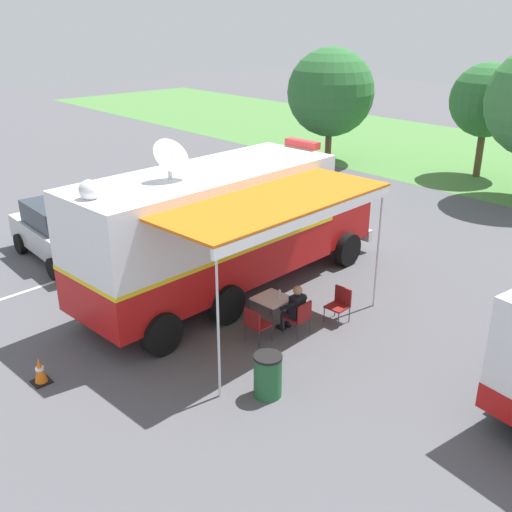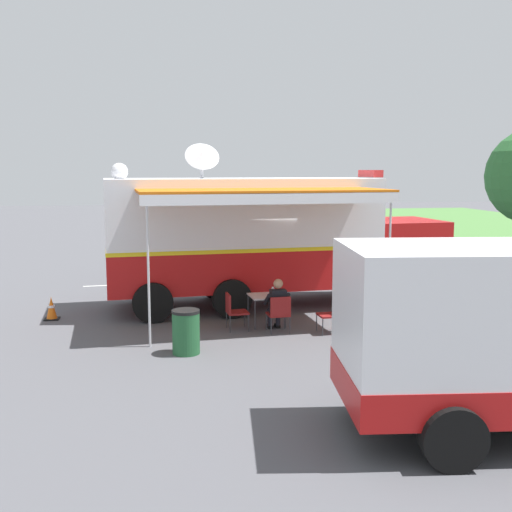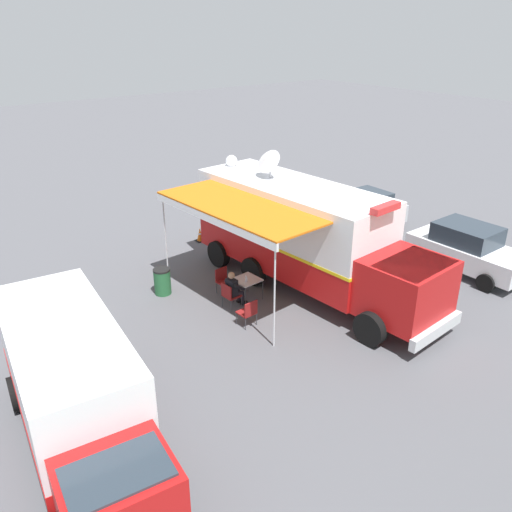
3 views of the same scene
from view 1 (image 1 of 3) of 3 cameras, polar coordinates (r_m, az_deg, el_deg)
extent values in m
plane|color=#515156|center=(15.85, -4.50, -4.19)|extent=(100.00, 100.00, 0.00)
cube|color=silver|center=(17.88, -17.93, -2.05)|extent=(0.45, 4.80, 0.01)
cube|color=#B71414|center=(15.37, -4.63, -0.36)|extent=(3.00, 7.36, 1.10)
cube|color=white|center=(14.88, -4.80, 4.62)|extent=(3.00, 7.36, 1.70)
cube|color=yellow|center=(15.16, -4.69, 1.56)|extent=(3.02, 7.38, 0.10)
cube|color=#B71414|center=(18.46, 6.19, 4.53)|extent=(2.44, 2.26, 1.70)
cube|color=#28333D|center=(18.47, 6.63, 6.14)|extent=(2.25, 1.62, 0.70)
cube|color=silver|center=(19.61, 8.12, 2.74)|extent=(2.38, 0.37, 0.36)
cylinder|color=black|center=(19.37, 2.80, 2.54)|extent=(0.37, 1.02, 1.00)
cylinder|color=black|center=(17.94, 8.80, 0.63)|extent=(0.37, 1.02, 1.00)
cylinder|color=black|center=(16.21, -8.93, -1.82)|extent=(0.37, 1.02, 1.00)
cylinder|color=black|center=(14.47, -2.84, -4.66)|extent=(0.37, 1.02, 1.00)
cylinder|color=black|center=(15.23, -14.83, -3.99)|extent=(0.37, 1.02, 1.00)
cylinder|color=black|center=(13.36, -9.06, -7.39)|extent=(0.37, 1.02, 1.00)
cube|color=white|center=(14.63, -4.91, 7.98)|extent=(3.00, 7.36, 0.10)
cube|color=red|center=(17.19, 4.50, 10.74)|extent=(1.12, 0.36, 0.20)
cylinder|color=silver|center=(13.90, -8.31, 8.22)|extent=(0.10, 0.10, 0.45)
cone|color=silver|center=(13.69, -8.01, 9.77)|extent=(0.78, 0.95, 0.81)
sphere|color=white|center=(12.77, -15.81, 6.13)|extent=(0.44, 0.44, 0.44)
cube|color=orange|center=(13.07, 1.99, 5.37)|extent=(2.60, 5.90, 0.06)
cube|color=white|center=(12.47, 5.61, 3.75)|extent=(0.48, 5.75, 0.24)
cylinder|color=silver|center=(15.12, 11.70, 0.79)|extent=(0.05, 0.05, 3.25)
cylinder|color=silver|center=(11.27, -3.68, -6.59)|extent=(0.05, 0.05, 3.25)
cube|color=silver|center=(14.25, 1.57, -4.13)|extent=(0.85, 0.85, 0.03)
cylinder|color=#333338|center=(14.88, 1.47, -4.48)|extent=(0.03, 0.03, 0.70)
cylinder|color=#333338|center=(14.44, 3.64, -5.40)|extent=(0.03, 0.03, 0.70)
cylinder|color=#333338|center=(14.40, -0.53, -5.45)|extent=(0.03, 0.03, 0.70)
cylinder|color=#333338|center=(13.95, 1.65, -6.43)|extent=(0.03, 0.03, 0.70)
cylinder|color=silver|center=(14.20, 2.29, -3.71)|extent=(0.07, 0.07, 0.20)
cylinder|color=white|center=(14.15, 2.29, -3.30)|extent=(0.04, 0.04, 0.02)
cube|color=maroon|center=(14.03, 3.97, -5.97)|extent=(0.51, 0.51, 0.04)
cube|color=maroon|center=(13.80, 4.69, -5.42)|extent=(0.07, 0.48, 0.44)
cylinder|color=#333338|center=(14.11, 2.68, -6.74)|extent=(0.02, 0.02, 0.42)
cylinder|color=#333338|center=(14.41, 3.84, -6.11)|extent=(0.02, 0.02, 0.42)
cylinder|color=#333338|center=(13.87, 4.05, -7.34)|extent=(0.02, 0.02, 0.42)
cylinder|color=#333338|center=(14.17, 5.21, -6.69)|extent=(0.02, 0.02, 0.42)
cube|color=maroon|center=(13.71, 0.27, -6.65)|extent=(0.51, 0.51, 0.04)
cube|color=maroon|center=(13.46, -0.38, -6.12)|extent=(0.48, 0.07, 0.44)
cylinder|color=#333338|center=(14.08, 0.24, -6.78)|extent=(0.02, 0.02, 0.42)
cylinder|color=#333338|center=(13.82, 1.57, -7.39)|extent=(0.02, 0.02, 0.42)
cylinder|color=#333338|center=(13.81, -1.04, -7.42)|extent=(0.02, 0.02, 0.42)
cylinder|color=#333338|center=(13.54, 0.30, -8.06)|extent=(0.02, 0.02, 0.42)
cube|color=maroon|center=(14.64, 7.84, -4.88)|extent=(0.51, 0.51, 0.04)
cube|color=maroon|center=(14.69, 8.40, -3.79)|extent=(0.48, 0.07, 0.44)
cylinder|color=#333338|center=(14.46, 7.96, -6.18)|extent=(0.02, 0.02, 0.42)
cylinder|color=#333338|center=(14.69, 6.59, -5.62)|extent=(0.02, 0.02, 0.42)
cylinder|color=#333338|center=(14.78, 8.99, -5.58)|extent=(0.02, 0.02, 0.42)
cylinder|color=#333338|center=(15.01, 7.64, -5.04)|extent=(0.02, 0.02, 0.42)
cube|color=black|center=(13.89, 4.00, -4.88)|extent=(0.26, 0.38, 0.56)
sphere|color=#A37556|center=(13.71, 4.05, -3.32)|extent=(0.22, 0.22, 0.22)
cylinder|color=black|center=(13.79, 3.01, -4.89)|extent=(0.43, 0.12, 0.34)
cylinder|color=black|center=(14.10, 4.24, -4.27)|extent=(0.43, 0.12, 0.34)
cylinder|color=black|center=(14.06, 3.14, -5.80)|extent=(0.39, 0.16, 0.13)
cylinder|color=black|center=(14.27, 2.58, -6.38)|extent=(0.11, 0.11, 0.42)
cube|color=black|center=(14.39, 2.38, -6.91)|extent=(0.25, 0.12, 0.07)
cylinder|color=black|center=(14.19, 3.68, -5.52)|extent=(0.39, 0.16, 0.13)
cylinder|color=black|center=(14.41, 3.11, -6.10)|extent=(0.11, 0.11, 0.42)
cube|color=black|center=(14.52, 2.91, -6.63)|extent=(0.25, 0.12, 0.07)
cylinder|color=#235B33|center=(11.91, 1.14, -11.57)|extent=(0.56, 0.56, 0.85)
cylinder|color=black|center=(11.66, 1.16, -9.71)|extent=(0.57, 0.57, 0.06)
cube|color=black|center=(13.25, -19.97, -11.33)|extent=(0.36, 0.36, 0.03)
cone|color=orange|center=(13.10, -20.14, -10.27)|extent=(0.26, 0.26, 0.55)
cylinder|color=white|center=(13.09, -20.16, -10.16)|extent=(0.17, 0.17, 0.06)
cylinder|color=black|center=(12.62, 23.50, -11.54)|extent=(0.35, 0.86, 0.84)
cube|color=#B2B5BA|center=(19.12, -18.09, 1.78)|extent=(4.25, 1.92, 0.76)
cube|color=#28333D|center=(19.03, -18.53, 3.93)|extent=(2.15, 1.66, 0.68)
cylinder|color=black|center=(18.47, -13.80, 0.27)|extent=(0.65, 0.24, 0.64)
cylinder|color=black|center=(17.82, -18.92, -1.15)|extent=(0.65, 0.24, 0.64)
cylinder|color=black|center=(20.70, -17.14, 2.33)|extent=(0.65, 0.24, 0.64)
cylinder|color=black|center=(20.13, -21.77, 1.13)|extent=(0.65, 0.24, 0.64)
cube|color=silver|center=(21.66, -6.33, 5.15)|extent=(1.85, 4.22, 0.76)
cube|color=#28333D|center=(21.38, -6.73, 6.91)|extent=(1.62, 2.12, 0.68)
cylinder|color=black|center=(23.21, -5.05, 5.40)|extent=(0.23, 0.64, 0.64)
cylinder|color=black|center=(21.88, -2.13, 4.41)|extent=(0.23, 0.64, 0.64)
cylinder|color=black|center=(21.80, -10.45, 3.97)|extent=(0.23, 0.64, 0.64)
cylinder|color=black|center=(20.37, -7.69, 2.83)|extent=(0.23, 0.64, 0.64)
cylinder|color=brown|center=(30.87, 6.99, 10.84)|extent=(0.32, 0.32, 1.94)
sphere|color=#2D6B33|center=(30.48, 7.22, 15.40)|extent=(4.30, 4.30, 4.30)
cylinder|color=brown|center=(29.45, 20.76, 9.41)|extent=(0.32, 0.32, 2.34)
sphere|color=#2D6B33|center=(29.08, 21.40, 13.83)|extent=(3.27, 3.27, 3.27)
camera|label=2|loc=(8.66, 78.24, -19.82)|focal=43.02mm
camera|label=3|loc=(21.12, 50.74, 18.48)|focal=36.54mm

